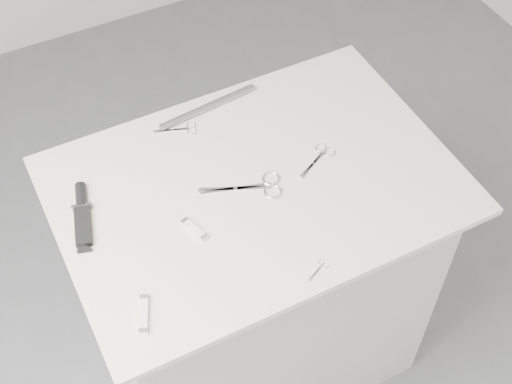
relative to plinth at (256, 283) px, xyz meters
name	(u,v)px	position (x,y,z in m)	size (l,w,h in m)	color
ground	(256,352)	(0.00, 0.00, -0.46)	(4.00, 4.00, 0.01)	slate
plinth	(256,283)	(0.00, 0.00, 0.00)	(0.90, 0.60, 0.90)	#B4B4B1
display_board	(256,186)	(0.00, 0.00, 0.46)	(1.00, 0.70, 0.02)	beige
large_shears	(259,186)	(0.00, -0.02, 0.47)	(0.21, 0.12, 0.01)	white
embroidery_scissors_a	(320,156)	(0.19, 0.01, 0.47)	(0.13, 0.09, 0.00)	white
embroidery_scissors_b	(183,129)	(-0.09, 0.26, 0.47)	(0.11, 0.07, 0.00)	white
tiny_scissors	(319,269)	(0.01, -0.29, 0.47)	(0.06, 0.04, 0.00)	white
sheathed_knife	(82,212)	(-0.42, 0.10, 0.48)	(0.08, 0.19, 0.02)	black
pocket_knife_a	(144,314)	(-0.39, -0.23, 0.48)	(0.05, 0.09, 0.01)	white
pocket_knife_b	(194,230)	(-0.20, -0.07, 0.48)	(0.04, 0.08, 0.01)	white
metal_rail	(208,107)	(0.00, 0.30, 0.48)	(0.02, 0.02, 0.29)	gray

